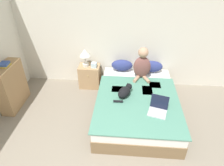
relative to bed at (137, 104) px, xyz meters
The scene contains 12 objects.
wall_back 1.60m from the bed, 109.18° to the left, with size 5.67×0.05×2.55m.
bed is the anchor object (origin of this frame).
pillow_near 1.05m from the bed, 110.07° to the left, with size 0.49×0.24×0.26m.
pillow_far 1.05m from the bed, 69.94° to the left, with size 0.49×0.24×0.26m.
person_sitting 0.85m from the bed, 81.84° to the left, with size 0.37×0.37×0.70m.
cat_tabby 0.42m from the bed, 168.85° to the right, with size 0.36×0.43×0.20m.
laptop_open 0.63m from the bed, 52.91° to the right, with size 0.38×0.38×0.26m.
nightstand 1.42m from the bed, 141.11° to the left, with size 0.49×0.38×0.55m.
table_lamp 1.60m from the bed, 142.94° to the left, with size 0.24×0.24×0.43m.
tissue_box 1.35m from the bed, 139.13° to the left, with size 0.12×0.12×0.14m.
bookshelf 2.58m from the bed, behind, with size 0.27×0.76×0.95m.
book_stack_top 2.67m from the bed, behind, with size 0.18×0.21×0.07m.
Camera 1 is at (0.16, -1.01, 2.80)m, focal length 32.00 mm.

